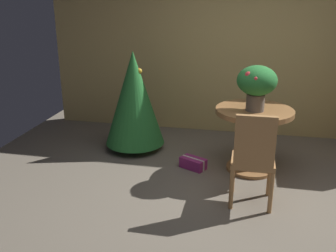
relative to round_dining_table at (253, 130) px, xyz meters
The scene contains 7 objects.
ground_plane 0.98m from the round_dining_table, 98.14° to the right, with size 6.60×6.60×0.00m, color #756B5B.
back_wall_panel 1.59m from the round_dining_table, 94.92° to the left, with size 6.00×0.10×2.60m, color tan.
round_dining_table is the anchor object (origin of this frame).
flower_vase 0.59m from the round_dining_table, 90.24° to the right, with size 0.45×0.45×0.52m.
wooden_chair_near 0.86m from the round_dining_table, 90.00° to the right, with size 0.42×0.39×0.98m.
holiday_tree 1.62m from the round_dining_table, 166.95° to the left, with size 0.80×0.80×1.35m.
gift_box_purple 0.83m from the round_dining_table, behind, with size 0.35×0.29×0.13m.
Camera 1 is at (0.00, -3.47, 2.01)m, focal length 40.30 mm.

